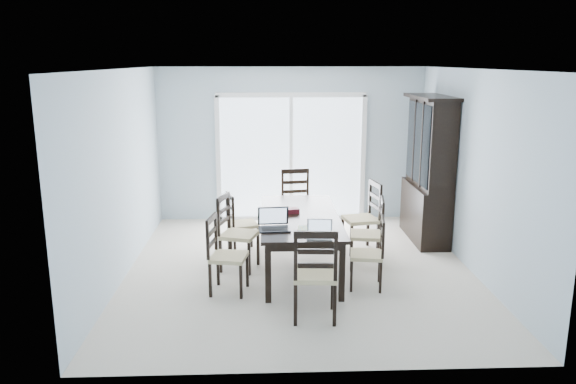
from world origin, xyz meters
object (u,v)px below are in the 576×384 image
(chair_end_far, at_px, (296,195))
(laptop_silver, at_px, (320,234))
(chair_left_near, at_px, (221,246))
(chair_right_near, at_px, (374,245))
(cell_phone, at_px, (320,239))
(game_box, at_px, (289,211))
(hot_tub, at_px, (247,177))
(china_hutch, at_px, (428,171))
(chair_end_near, at_px, (315,265))
(laptop_dark, at_px, (274,225))
(chair_left_mid, at_px, (232,224))
(chair_left_far, at_px, (237,217))
(chair_right_mid, at_px, (374,226))
(dining_table, at_px, (300,221))
(chair_right_far, at_px, (367,209))

(chair_end_far, height_order, laptop_silver, chair_end_far)
(chair_left_near, height_order, chair_right_near, chair_left_near)
(cell_phone, bearing_deg, laptop_silver, 90.35)
(game_box, relative_size, hot_tub, 0.11)
(china_hutch, bearing_deg, chair_end_near, -125.32)
(laptop_silver, relative_size, game_box, 1.24)
(chair_right_near, xyz_separation_m, laptop_silver, (-0.69, -0.34, 0.26))
(chair_end_far, distance_m, laptop_silver, 2.52)
(laptop_silver, bearing_deg, cell_phone, -89.58)
(chair_end_far, bearing_deg, chair_right_near, 102.48)
(chair_right_near, bearing_deg, hot_tub, 30.62)
(chair_right_near, xyz_separation_m, hot_tub, (-1.65, 4.17, -0.01))
(laptop_dark, bearing_deg, chair_left_mid, 121.50)
(chair_left_far, distance_m, cell_phone, 2.01)
(chair_right_mid, bearing_deg, laptop_silver, 150.38)
(dining_table, bearing_deg, game_box, 144.06)
(chair_left_mid, height_order, cell_phone, chair_left_mid)
(cell_phone, bearing_deg, chair_end_far, 98.64)
(china_hutch, distance_m, hot_tub, 3.69)
(chair_left_near, height_order, laptop_dark, chair_left_near)
(china_hutch, xyz_separation_m, chair_right_near, (-1.17, -1.87, -0.54))
(chair_left_mid, distance_m, hot_tub, 3.45)
(chair_right_mid, distance_m, chair_end_far, 1.77)
(chair_left_mid, relative_size, chair_end_far, 0.96)
(hot_tub, bearing_deg, chair_end_near, -80.29)
(chair_left_mid, bearing_deg, chair_right_near, 84.02)
(chair_right_near, height_order, hot_tub, hot_tub)
(hot_tub, bearing_deg, chair_left_near, -92.37)
(chair_end_near, bearing_deg, china_hutch, 58.32)
(chair_end_near, xyz_separation_m, cell_phone, (0.09, 0.51, 0.12))
(chair_right_mid, distance_m, hot_tub, 3.92)
(cell_phone, relative_size, game_box, 0.40)
(chair_right_mid, bearing_deg, china_hutch, -32.10)
(chair_left_mid, bearing_deg, china_hutch, 128.06)
(chair_left_near, relative_size, chair_left_mid, 0.94)
(china_hutch, relative_size, chair_right_near, 2.17)
(china_hutch, distance_m, chair_end_far, 2.05)
(china_hutch, height_order, chair_right_near, china_hutch)
(laptop_dark, distance_m, game_box, 0.77)
(chair_end_far, relative_size, hot_tub, 0.53)
(chair_right_far, relative_size, laptop_silver, 3.82)
(dining_table, bearing_deg, hot_tub, 102.66)
(laptop_silver, xyz_separation_m, game_box, (-0.30, 1.05, -0.02))
(chair_left_mid, height_order, laptop_dark, chair_left_mid)
(chair_right_far, height_order, cell_phone, chair_right_far)
(chair_end_near, height_order, hot_tub, chair_end_near)
(chair_right_near, distance_m, laptop_dark, 1.23)
(chair_end_near, bearing_deg, chair_left_far, 116.01)
(china_hutch, relative_size, chair_right_far, 1.87)
(chair_right_far, height_order, laptop_dark, chair_right_far)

